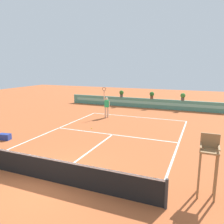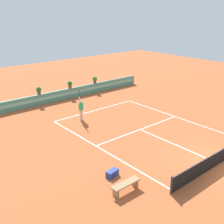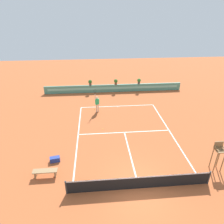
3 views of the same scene
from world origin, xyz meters
The scene contains 13 objects.
ground_plane centered at (0.00, 6.00, 0.00)m, with size 60.00×60.00×0.00m, color #B2562D.
court_lines centered at (0.00, 6.72, 0.00)m, with size 8.32×11.94×0.01m.
net centered at (0.00, 0.00, 0.51)m, with size 8.92×0.10×1.00m.
back_wall_barrier centered at (0.00, 16.39, 0.50)m, with size 18.00×0.21×1.00m.
umpire_chair centered at (5.54, 1.26, 1.34)m, with size 0.60×0.60×2.14m.
bench_courtside centered at (-5.94, 1.55, 0.38)m, with size 1.60×0.44×0.51m.
gear_bag centered at (-5.57, 3.01, 0.18)m, with size 0.70×0.36×0.36m, color navy.
tennis_player centered at (-2.31, 10.69, 1.05)m, with size 0.57×0.36×2.58m.
tennis_ball_near_baseline centered at (-1.89, 7.11, 0.03)m, with size 0.07×0.07×0.07m, color #CCE033.
tennis_ball_mid_court centered at (-2.62, 11.20, 0.03)m, with size 0.07×0.07×0.07m, color #CCE033.
potted_plant_left centered at (-3.05, 16.39, 1.41)m, with size 0.48×0.48×0.72m.
potted_plant_right centered at (3.34, 16.39, 1.41)m, with size 0.48×0.48×0.72m.
potted_plant_centre centered at (0.27, 16.39, 1.41)m, with size 0.48×0.48×0.72m.
Camera 3 is at (-2.47, -8.88, 9.97)m, focal length 32.69 mm.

